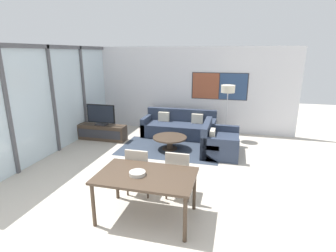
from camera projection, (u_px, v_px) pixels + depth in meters
ground_plane at (112, 238)px, 3.82m from camera, size 24.00×24.00×0.00m
wall_back at (188, 89)px, 8.82m from camera, size 7.08×0.09×2.80m
window_wall_left at (52, 95)px, 6.83m from camera, size 0.07×5.79×2.80m
area_rug at (170, 149)px, 7.34m from camera, size 2.78×1.64×0.01m
tv_console at (102, 132)px, 8.08m from camera, size 1.51×0.42×0.47m
television at (101, 115)px, 7.94m from camera, size 0.90×0.20×0.64m
sofa_main at (179, 127)px, 8.46m from camera, size 2.29×0.94×0.82m
sofa_side at (218, 143)px, 7.02m from camera, size 0.94×1.39×0.82m
coffee_table at (170, 140)px, 7.26m from camera, size 0.94×0.94×0.36m
dining_table at (146, 179)px, 4.13m from camera, size 1.55×0.96×0.76m
dining_chair_left at (139, 169)px, 4.89m from camera, size 0.46×0.46×0.93m
dining_chair_centre at (178, 172)px, 4.77m from camera, size 0.46×0.46×0.93m
fruit_bowl at (137, 173)px, 4.09m from camera, size 0.26×0.26×0.06m
floor_lamp at (228, 92)px, 7.78m from camera, size 0.41×0.41×1.68m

